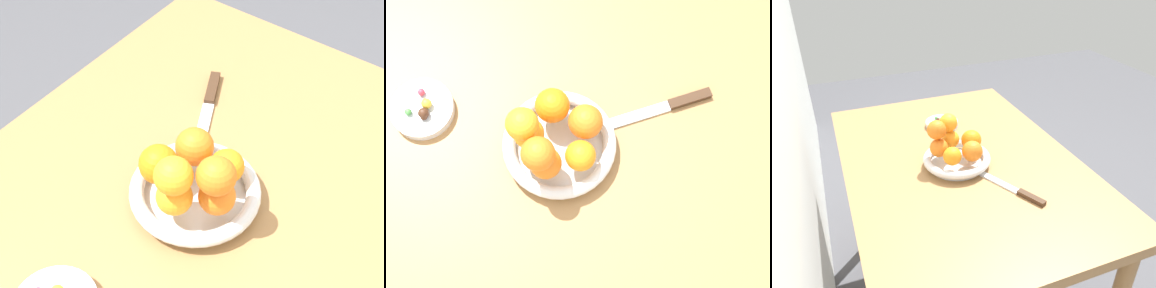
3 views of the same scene
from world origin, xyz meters
The scene contains 16 objects.
dining_table centered at (0.00, 0.00, 0.65)m, with size 1.10×0.76×0.74m.
fruit_bowl centered at (-0.03, 0.02, 0.76)m, with size 0.22×0.22×0.04m.
candy_dish centered at (0.26, -0.02, 0.75)m, with size 0.13×0.13×0.02m, color silver.
orange_0 centered at (-0.01, -0.04, 0.81)m, with size 0.07×0.07×0.07m, color orange.
orange_1 centered at (0.03, 0.02, 0.81)m, with size 0.06×0.06×0.06m, color orange.
orange_2 centered at (-0.01, 0.08, 0.81)m, with size 0.06×0.06×0.06m, color orange.
orange_3 centered at (-0.07, 0.05, 0.81)m, with size 0.06×0.06×0.06m, color orange.
orange_4 centered at (-0.07, -0.01, 0.81)m, with size 0.07×0.07×0.07m, color orange.
orange_5 centered at (0.04, 0.03, 0.87)m, with size 0.06×0.06×0.06m, color orange.
orange_6 centered at (0.00, 0.08, 0.87)m, with size 0.06×0.06×0.06m, color orange.
candy_ball_0 centered at (0.25, -0.03, 0.77)m, with size 0.02×0.02×0.02m, color gold.
candy_ball_1 centered at (0.28, -0.01, 0.77)m, with size 0.01×0.01×0.01m, color #4C9947.
candy_ball_2 centered at (0.25, -0.01, 0.77)m, with size 0.02×0.02×0.02m, color #472819.
candy_ball_3 centered at (0.25, 0.00, 0.77)m, with size 0.01×0.01×0.01m, color #472819.
candy_ball_4 centered at (0.26, -0.05, 0.77)m, with size 0.02×0.02×0.02m, color #C6384C.
knife centered at (-0.22, -0.09, 0.75)m, with size 0.24×0.13×0.01m.
Camera 3 is at (-1.00, 0.38, 1.43)m, focal length 35.00 mm.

